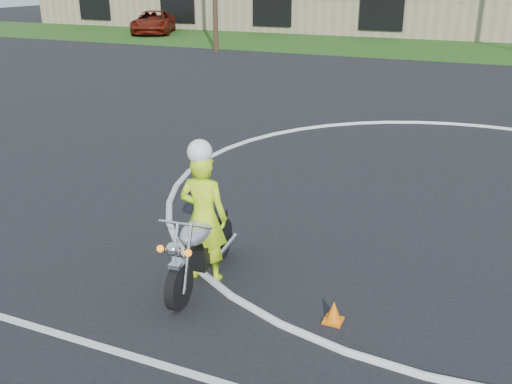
% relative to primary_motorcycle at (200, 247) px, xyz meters
% --- Properties ---
extents(ground, '(120.00, 120.00, 0.00)m').
position_rel_primary_motorcycle_xyz_m(ground, '(3.31, 2.14, -0.56)').
color(ground, black).
rests_on(ground, ground).
extents(grass_strip, '(120.00, 10.00, 0.02)m').
position_rel_primary_motorcycle_xyz_m(grass_strip, '(3.31, 29.14, -0.55)').
color(grass_strip, '#1E4714').
rests_on(grass_strip, ground).
extents(primary_motorcycle, '(0.76, 2.18, 1.15)m').
position_rel_primary_motorcycle_xyz_m(primary_motorcycle, '(0.00, 0.00, 0.00)').
color(primary_motorcycle, black).
rests_on(primary_motorcycle, ground).
extents(rider_primary_grp, '(0.74, 0.53, 2.13)m').
position_rel_primary_motorcycle_xyz_m(rider_primary_grp, '(-0.01, 0.14, 0.47)').
color(rider_primary_grp, '#C7FA1A').
rests_on(rider_primary_grp, ground).
extents(pickup_grp, '(4.87, 6.40, 1.62)m').
position_rel_primary_motorcycle_xyz_m(pickup_grp, '(-20.49, 30.23, 0.25)').
color(pickup_grp, '#63170B').
rests_on(pickup_grp, ground).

